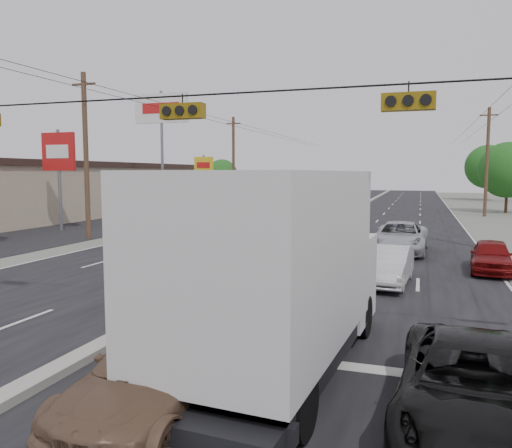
{
  "coord_description": "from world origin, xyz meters",
  "views": [
    {
      "loc": [
        6.8,
        -10.61,
        4.03
      ],
      "look_at": [
        1.19,
        6.35,
        2.2
      ],
      "focal_mm": 35.0,
      "sensor_mm": 36.0,
      "label": 1
    }
  ],
  "objects_px": {
    "utility_pole_left_b": "(86,155)",
    "tree_right_far": "(488,167)",
    "red_sedan": "(238,280)",
    "utility_pole_left_c": "(233,163)",
    "queue_car_e": "(491,256)",
    "oncoming_far": "(279,221)",
    "queue_car_b": "(388,266)",
    "pole_sign_mid": "(59,157)",
    "oncoming_near": "(197,244)",
    "pole_sign_far": "(204,170)",
    "utility_pole_right_c": "(487,161)",
    "queue_car_a": "(298,242)",
    "tree_right_mid": "(508,170)",
    "tan_sedan": "(166,370)",
    "box_truck": "(278,270)",
    "pole_sign_billboard": "(161,116)",
    "tree_left_far": "(222,175)",
    "queue_car_c": "(400,238)",
    "black_suv": "(474,388)"
  },
  "relations": [
    {
      "from": "oncoming_far",
      "to": "tree_right_far",
      "type": "bearing_deg",
      "value": -116.03
    },
    {
      "from": "tree_left_far",
      "to": "tree_right_mid",
      "type": "bearing_deg",
      "value": -22.07
    },
    {
      "from": "box_truck",
      "to": "utility_pole_right_c",
      "type": "bearing_deg",
      "value": 82.53
    },
    {
      "from": "queue_car_a",
      "to": "queue_car_e",
      "type": "xyz_separation_m",
      "value": [
        8.2,
        -0.66,
        -0.12
      ]
    },
    {
      "from": "pole_sign_mid",
      "to": "oncoming_near",
      "type": "height_order",
      "value": "pole_sign_mid"
    },
    {
      "from": "utility_pole_left_c",
      "to": "tree_right_far",
      "type": "relative_size",
      "value": 1.23
    },
    {
      "from": "tree_right_mid",
      "to": "box_truck",
      "type": "distance_m",
      "value": 47.45
    },
    {
      "from": "tree_right_far",
      "to": "queue_car_c",
      "type": "distance_m",
      "value": 55.71
    },
    {
      "from": "pole_sign_billboard",
      "to": "queue_car_c",
      "type": "bearing_deg",
      "value": -31.8
    },
    {
      "from": "utility_pole_right_c",
      "to": "tree_right_far",
      "type": "xyz_separation_m",
      "value": [
        3.5,
        30.0,
        -0.15
      ]
    },
    {
      "from": "pole_sign_far",
      "to": "queue_car_a",
      "type": "bearing_deg",
      "value": -58.14
    },
    {
      "from": "utility_pole_left_b",
      "to": "red_sedan",
      "type": "xyz_separation_m",
      "value": [
        13.9,
        -11.07,
        -4.44
      ]
    },
    {
      "from": "tree_right_mid",
      "to": "oncoming_near",
      "type": "relative_size",
      "value": 1.46
    },
    {
      "from": "pole_sign_far",
      "to": "queue_car_b",
      "type": "bearing_deg",
      "value": -55.96
    },
    {
      "from": "utility_pole_left_c",
      "to": "utility_pole_right_c",
      "type": "xyz_separation_m",
      "value": [
        25.0,
        0.0,
        0.0
      ]
    },
    {
      "from": "pole_sign_far",
      "to": "oncoming_far",
      "type": "distance_m",
      "value": 22.87
    },
    {
      "from": "red_sedan",
      "to": "utility_pole_left_c",
      "type": "bearing_deg",
      "value": 115.16
    },
    {
      "from": "utility_pole_right_c",
      "to": "pole_sign_billboard",
      "type": "bearing_deg",
      "value": -156.04
    },
    {
      "from": "queue_car_a",
      "to": "oncoming_far",
      "type": "height_order",
      "value": "oncoming_far"
    },
    {
      "from": "pole_sign_mid",
      "to": "tree_right_mid",
      "type": "bearing_deg",
      "value": 40.16
    },
    {
      "from": "tree_right_mid",
      "to": "tree_right_far",
      "type": "height_order",
      "value": "tree_right_far"
    },
    {
      "from": "queue_car_e",
      "to": "pole_sign_far",
      "type": "bearing_deg",
      "value": 136.63
    },
    {
      "from": "tan_sedan",
      "to": "queue_car_b",
      "type": "xyz_separation_m",
      "value": [
        2.93,
        11.22,
        -0.04
      ]
    },
    {
      "from": "pole_sign_mid",
      "to": "tree_right_far",
      "type": "bearing_deg",
      "value": 57.6
    },
    {
      "from": "pole_sign_far",
      "to": "tree_left_far",
      "type": "height_order",
      "value": "tree_left_far"
    },
    {
      "from": "pole_sign_billboard",
      "to": "tree_left_far",
      "type": "relative_size",
      "value": 1.8
    },
    {
      "from": "utility_pole_left_c",
      "to": "black_suv",
      "type": "bearing_deg",
      "value": -64.58
    },
    {
      "from": "utility_pole_left_c",
      "to": "pole_sign_mid",
      "type": "height_order",
      "value": "utility_pole_left_c"
    },
    {
      "from": "queue_car_a",
      "to": "box_truck",
      "type": "bearing_deg",
      "value": -80.9
    },
    {
      "from": "utility_pole_left_b",
      "to": "queue_car_e",
      "type": "xyz_separation_m",
      "value": [
        22.1,
        -3.65,
        -4.45
      ]
    },
    {
      "from": "pole_sign_far",
      "to": "box_truck",
      "type": "xyz_separation_m",
      "value": [
        20.12,
        -41.13,
        -2.32
      ]
    },
    {
      "from": "utility_pole_left_b",
      "to": "tree_right_far",
      "type": "bearing_deg",
      "value": 62.61
    },
    {
      "from": "tree_right_mid",
      "to": "red_sedan",
      "type": "xyz_separation_m",
      "value": [
        -13.6,
        -41.07,
        -3.67
      ]
    },
    {
      "from": "box_truck",
      "to": "oncoming_near",
      "type": "distance_m",
      "value": 13.97
    },
    {
      "from": "utility_pole_right_c",
      "to": "oncoming_far",
      "type": "bearing_deg",
      "value": -129.55
    },
    {
      "from": "queue_car_e",
      "to": "oncoming_near",
      "type": "distance_m",
      "value": 12.79
    },
    {
      "from": "queue_car_b",
      "to": "oncoming_far",
      "type": "bearing_deg",
      "value": 124.28
    },
    {
      "from": "tree_right_far",
      "to": "oncoming_far",
      "type": "xyz_separation_m",
      "value": [
        -18.37,
        -48.0,
        -4.16
      ]
    },
    {
      "from": "tree_right_mid",
      "to": "oncoming_far",
      "type": "height_order",
      "value": "tree_right_mid"
    },
    {
      "from": "utility_pole_left_b",
      "to": "pole_sign_mid",
      "type": "height_order",
      "value": "utility_pole_left_b"
    },
    {
      "from": "queue_car_e",
      "to": "tree_right_far",
      "type": "bearing_deg",
      "value": 88.63
    },
    {
      "from": "tree_right_mid",
      "to": "pole_sign_mid",
      "type": "bearing_deg",
      "value": -139.84
    },
    {
      "from": "queue_car_e",
      "to": "queue_car_b",
      "type": "bearing_deg",
      "value": -132.5
    },
    {
      "from": "tan_sedan",
      "to": "oncoming_near",
      "type": "height_order",
      "value": "tan_sedan"
    },
    {
      "from": "pole_sign_billboard",
      "to": "queue_car_a",
      "type": "distance_m",
      "value": 23.96
    },
    {
      "from": "utility_pole_right_c",
      "to": "queue_car_a",
      "type": "xyz_separation_m",
      "value": [
        -11.1,
        -28.0,
        -4.32
      ]
    },
    {
      "from": "utility_pole_right_c",
      "to": "tree_right_far",
      "type": "bearing_deg",
      "value": 83.35
    },
    {
      "from": "utility_pole_right_c",
      "to": "oncoming_near",
      "type": "distance_m",
      "value": 33.52
    },
    {
      "from": "pole_sign_billboard",
      "to": "queue_car_c",
      "type": "xyz_separation_m",
      "value": [
        20.36,
        -12.62,
        -8.09
      ]
    },
    {
      "from": "pole_sign_billboard",
      "to": "queue_car_a",
      "type": "relative_size",
      "value": 2.38
    }
  ]
}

